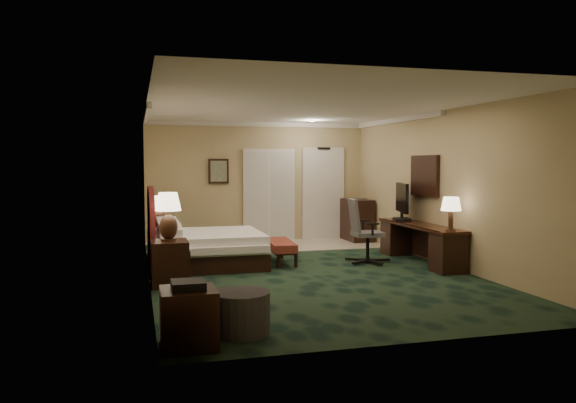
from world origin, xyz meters
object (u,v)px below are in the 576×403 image
object	(u,v)px
tv	(402,202)
desk_chair	(368,231)
nightstand_near	(170,263)
desk	(420,243)
bed_bench	(280,252)
lamp_far	(159,212)
side_table	(189,318)
lamp_near	(168,217)
bed	(208,249)
nightstand_far	(159,242)
ottoman	(241,313)
minibar	(357,220)

from	to	relation	value
tv	desk_chair	xyz separation A→B (m)	(-0.89, -0.45, -0.47)
nightstand_near	desk	bearing A→B (deg)	9.22
bed_bench	lamp_far	bearing A→B (deg)	151.67
side_table	desk_chair	bearing A→B (deg)	47.33
lamp_near	lamp_far	world-z (taller)	lamp_near
nightstand_near	desk_chair	world-z (taller)	desk_chair
lamp_near	side_table	size ratio (longest dim) A/B	1.22
lamp_near	desk_chair	world-z (taller)	lamp_near
lamp_far	bed	bearing A→B (deg)	-57.68
nightstand_near	nightstand_far	size ratio (longest dim) A/B	1.23
nightstand_far	desk	world-z (taller)	desk
lamp_far	tv	distance (m)	4.63
nightstand_near	lamp_near	xyz separation A→B (m)	(-0.01, 0.01, 0.68)
lamp_far	ottoman	bearing A→B (deg)	-83.25
lamp_near	bed_bench	world-z (taller)	lamp_near
ottoman	side_table	world-z (taller)	side_table
nightstand_near	side_table	size ratio (longest dim) A/B	1.14
tv	nightstand_far	bearing A→B (deg)	179.03
bed	bed_bench	bearing A→B (deg)	-3.69
ottoman	tv	xyz separation A→B (m)	(3.83, 3.95, 0.83)
nightstand_near	bed_bench	xyz separation A→B (m)	(2.01, 1.33, -0.13)
lamp_far	minibar	bearing A→B (deg)	12.29
nightstand_near	lamp_near	distance (m)	0.68
bed_bench	minibar	distance (m)	3.33
nightstand_far	desk	size ratio (longest dim) A/B	0.22
tv	bed	bearing A→B (deg)	-165.57
bed	tv	xyz separation A→B (m)	(3.67, -0.04, 0.76)
nightstand_near	ottoman	size ratio (longest dim) A/B	1.05
lamp_near	nightstand_far	bearing A→B (deg)	90.89
nightstand_far	lamp_near	distance (m)	2.75
desk	desk_chair	size ratio (longest dim) A/B	2.09
bed	side_table	world-z (taller)	bed
tv	bed_bench	bearing A→B (deg)	-163.96
nightstand_far	bed_bench	bearing A→B (deg)	-32.66
nightstand_far	tv	size ratio (longest dim) A/B	0.58
lamp_near	side_table	bearing A→B (deg)	-89.55
bed_bench	minibar	bearing A→B (deg)	47.85
lamp_far	desk_chair	size ratio (longest dim) A/B	0.55
ottoman	desk	xyz separation A→B (m)	(3.86, 3.30, 0.12)
lamp_near	desk	world-z (taller)	lamp_near
desk	tv	xyz separation A→B (m)	(-0.03, 0.65, 0.70)
desk_chair	lamp_near	bearing A→B (deg)	-159.94
lamp_far	bed_bench	world-z (taller)	lamp_far
bed	nightstand_far	xyz separation A→B (m)	(-0.79, 1.24, -0.03)
lamp_near	ottoman	bearing A→B (deg)	-77.25
lamp_far	bed_bench	bearing A→B (deg)	-32.60
bed	ottoman	size ratio (longest dim) A/B	2.96
nightstand_far	desk_chair	distance (m)	3.98
nightstand_far	lamp_far	size ratio (longest dim) A/B	0.84
side_table	desk	size ratio (longest dim) A/B	0.24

